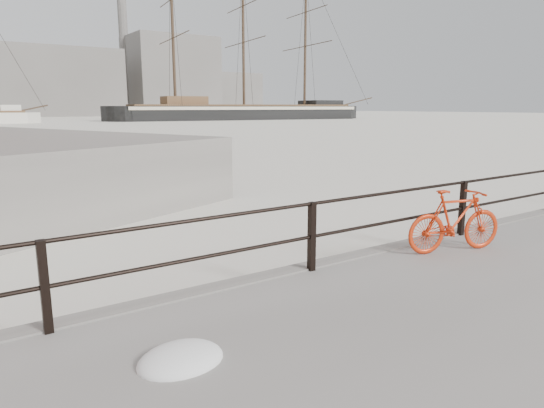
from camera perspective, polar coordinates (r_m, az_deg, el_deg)
ground at (r=9.74m, az=20.39°, el=-5.22°), size 400.00×400.00×0.00m
guardrail at (r=9.46m, az=21.48°, el=-0.47°), size 28.00×0.10×1.00m
bicycle at (r=8.33m, az=20.75°, el=-1.84°), size 1.71×0.73×1.03m
barque_black at (r=100.78m, az=-3.29°, el=9.89°), size 64.66×28.62×35.19m
industrial_west at (r=148.10m, az=-23.88°, el=12.93°), size 32.00×18.00×18.00m
industrial_mid at (r=163.16m, az=-11.78°, el=14.47°), size 26.00×20.00×24.00m
industrial_east at (r=177.47m, az=-5.30°, el=12.77°), size 20.00×16.00×14.00m
smokestack at (r=164.24m, az=-17.03°, el=17.71°), size 2.80×2.80×44.00m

